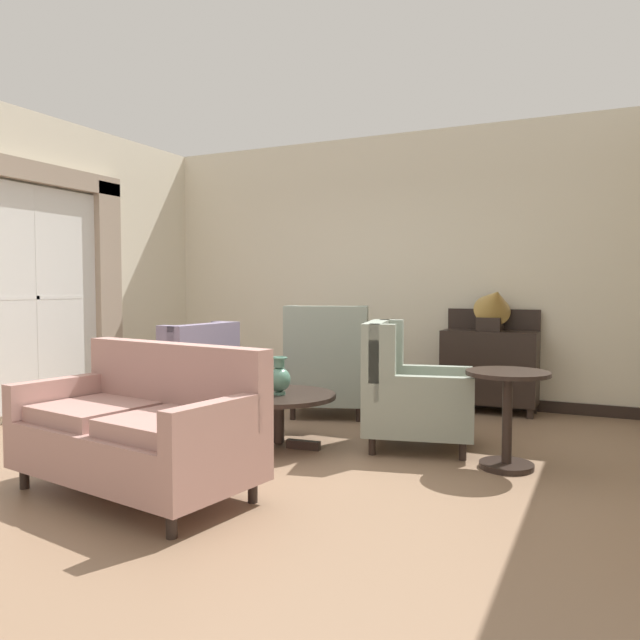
{
  "coord_description": "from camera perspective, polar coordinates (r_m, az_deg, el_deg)",
  "views": [
    {
      "loc": [
        2.37,
        -3.9,
        1.3
      ],
      "look_at": [
        0.25,
        0.58,
        1.03
      ],
      "focal_mm": 34.53,
      "sensor_mm": 36.0,
      "label": 1
    }
  ],
  "objects": [
    {
      "name": "wall_left",
      "position": [
        7.08,
        -22.46,
        4.61
      ],
      "size": [
        0.08,
        4.04,
        3.04
      ],
      "primitive_type": "cube",
      "color": "beige",
      "rests_on": "ground"
    },
    {
      "name": "sideboard",
      "position": [
        6.63,
        15.44,
        -4.1
      ],
      "size": [
        0.96,
        0.41,
        1.07
      ],
      "color": "black",
      "rests_on": "ground"
    },
    {
      "name": "ground",
      "position": [
        4.74,
        -5.87,
        -12.87
      ],
      "size": [
        8.08,
        8.08,
        0.0
      ],
      "primitive_type": "plane",
      "color": "#896B51"
    },
    {
      "name": "armchair_back_corner",
      "position": [
        5.69,
        -12.88,
        -5.96
      ],
      "size": [
        0.97,
        0.87,
        0.98
      ],
      "rotation": [
        0.0,
        0.0,
        4.64
      ],
      "color": "slate",
      "rests_on": "ground"
    },
    {
      "name": "window_with_curtains",
      "position": [
        6.72,
        -24.67,
        3.26
      ],
      "size": [
        0.12,
        2.15,
        2.5
      ],
      "color": "silver"
    },
    {
      "name": "wall_back",
      "position": [
        7.19,
        6.1,
        4.8
      ],
      "size": [
        5.9,
        0.08,
        3.04
      ],
      "primitive_type": "cube",
      "color": "beige",
      "rests_on": "ground"
    },
    {
      "name": "baseboard_back",
      "position": [
        7.24,
        5.89,
        -6.82
      ],
      "size": [
        5.74,
        0.03,
        0.12
      ],
      "primitive_type": "cube",
      "color": "black",
      "rests_on": "ground"
    },
    {
      "name": "armchair_beside_settee",
      "position": [
        5.07,
        8.23,
        -6.83
      ],
      "size": [
        0.99,
        0.91,
        1.02
      ],
      "rotation": [
        0.0,
        0.0,
        1.79
      ],
      "color": "gray",
      "rests_on": "ground"
    },
    {
      "name": "gramophone",
      "position": [
        6.48,
        15.83,
        1.39
      ],
      "size": [
        0.52,
        0.59,
        0.56
      ],
      "color": "black",
      "rests_on": "sideboard"
    },
    {
      "name": "settee",
      "position": [
        4.08,
        -16.3,
        -9.76
      ],
      "size": [
        1.69,
        1.04,
        0.93
      ],
      "rotation": [
        0.0,
        0.0,
        -0.16
      ],
      "color": "tan",
      "rests_on": "ground"
    },
    {
      "name": "armchair_far_left",
      "position": [
        6.24,
        0.8,
        -4.65
      ],
      "size": [
        1.02,
        1.04,
        1.12
      ],
      "rotation": [
        0.0,
        0.0,
        3.45
      ],
      "color": "gray",
      "rests_on": "ground"
    },
    {
      "name": "coffee_table",
      "position": [
        5.05,
        -3.9,
        -7.63
      ],
      "size": [
        0.94,
        0.94,
        0.44
      ],
      "color": "black",
      "rests_on": "ground"
    },
    {
      "name": "side_table",
      "position": [
        4.63,
        16.97,
        -7.91
      ],
      "size": [
        0.59,
        0.59,
        0.7
      ],
      "color": "black",
      "rests_on": "ground"
    },
    {
      "name": "porcelain_vase",
      "position": [
        4.98,
        -3.8,
        -5.37
      ],
      "size": [
        0.18,
        0.18,
        0.31
      ],
      "color": "#4C7A66",
      "rests_on": "coffee_table"
    }
  ]
}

